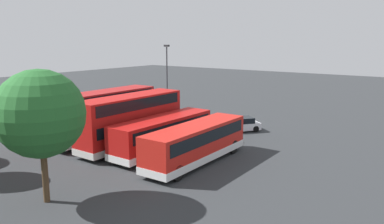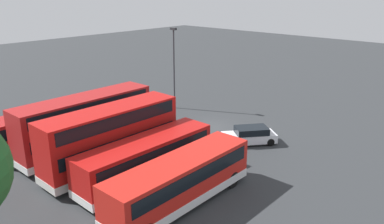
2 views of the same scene
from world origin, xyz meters
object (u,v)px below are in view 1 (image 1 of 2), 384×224
at_px(car_hatchback_silver, 238,125).
at_px(waste_bin_yellow, 116,111).
at_px(bus_single_deck_near_end, 196,142).
at_px(bus_double_decker_third, 131,120).
at_px(bus_single_deck_second, 163,133).
at_px(lamp_post_tall, 167,74).
at_px(bus_double_decker_fourth, 104,114).
at_px(bus_single_deck_fifth, 75,118).

relative_size(car_hatchback_silver, waste_bin_yellow, 4.86).
distance_m(bus_single_deck_near_end, waste_bin_yellow, 20.83).
bearing_deg(bus_double_decker_third, bus_single_deck_second, -172.27).
bearing_deg(car_hatchback_silver, bus_single_deck_near_end, 102.18).
bearing_deg(lamp_post_tall, bus_double_decker_fourth, 103.11).
height_order(bus_double_decker_third, bus_single_deck_fifth, bus_double_decker_third).
bearing_deg(bus_single_deck_fifth, bus_double_decker_third, -179.31).
height_order(bus_single_deck_second, bus_double_decker_third, bus_double_decker_third).
relative_size(bus_double_decker_third, bus_double_decker_fourth, 0.93).
xyz_separation_m(bus_double_decker_fourth, bus_single_deck_fifth, (3.68, 0.53, -0.83)).
relative_size(bus_double_decker_third, car_hatchback_silver, 2.29).
relative_size(bus_single_deck_near_end, bus_single_deck_fifth, 0.88).
xyz_separation_m(bus_single_deck_near_end, bus_single_deck_fifth, (14.68, -0.13, 0.00)).
height_order(bus_single_deck_near_end, car_hatchback_silver, bus_single_deck_near_end).
xyz_separation_m(bus_single_deck_near_end, lamp_post_tall, (13.98, -13.46, 3.38)).
distance_m(bus_double_decker_fourth, car_hatchback_silver, 13.43).
bearing_deg(bus_double_decker_fourth, lamp_post_tall, -76.89).
relative_size(bus_single_deck_fifth, car_hatchback_silver, 2.58).
height_order(bus_double_decker_fourth, bus_single_deck_fifth, bus_double_decker_fourth).
bearing_deg(bus_single_deck_near_end, bus_single_deck_second, -9.71).
relative_size(bus_single_deck_near_end, car_hatchback_silver, 2.27).
bearing_deg(car_hatchback_silver, bus_single_deck_second, 81.46).
xyz_separation_m(bus_double_decker_third, waste_bin_yellow, (11.61, -8.94, -1.97)).
height_order(bus_double_decker_third, car_hatchback_silver, bus_double_decker_third).
bearing_deg(lamp_post_tall, bus_single_deck_fifth, 87.00).
relative_size(bus_double_decker_third, bus_single_deck_fifth, 0.89).
bearing_deg(bus_single_deck_near_end, bus_double_decker_fourth, -3.41).
distance_m(bus_single_deck_fifth, lamp_post_tall, 13.77).
height_order(bus_single_deck_fifth, waste_bin_yellow, bus_single_deck_fifth).
bearing_deg(car_hatchback_silver, bus_double_decker_fourth, 49.32).
bearing_deg(lamp_post_tall, waste_bin_yellow, 42.53).
bearing_deg(bus_double_decker_third, waste_bin_yellow, -37.61).
height_order(bus_single_deck_second, lamp_post_tall, lamp_post_tall).
xyz_separation_m(bus_double_decker_fourth, waste_bin_yellow, (7.67, -8.50, -1.97)).
distance_m(bus_single_deck_second, bus_double_decker_third, 3.36).
xyz_separation_m(bus_single_deck_fifth, car_hatchback_silver, (-12.36, -10.62, -0.92)).
bearing_deg(bus_single_deck_second, bus_single_deck_near_end, 170.29).
bearing_deg(bus_single_deck_second, bus_double_decker_fourth, 0.01).
relative_size(bus_double_decker_fourth, car_hatchback_silver, 2.45).
xyz_separation_m(bus_single_deck_near_end, bus_double_decker_third, (7.06, -0.22, 0.83)).
bearing_deg(bus_single_deck_fifth, waste_bin_yellow, -66.16).
relative_size(bus_double_decker_fourth, lamp_post_tall, 1.31).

